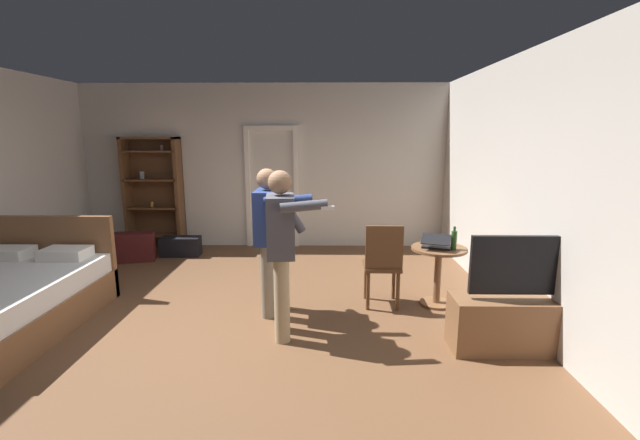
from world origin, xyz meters
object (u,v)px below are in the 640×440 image
(side_table, at_px, (438,266))
(laptop, at_px, (436,244))
(person_striped_shirt, at_px, (269,231))
(suitcase_dark, at_px, (181,246))
(suitcase_small, at_px, (134,247))
(bed, at_px, (0,300))
(tv_flatscreen, at_px, (516,318))
(wooden_chair, at_px, (383,262))
(bottle_on_table, at_px, (454,240))
(person_blue_shirt, at_px, (282,243))
(bookshelf, at_px, (154,189))

(side_table, relative_size, laptop, 1.69)
(laptop, height_order, person_striped_shirt, person_striped_shirt)
(side_table, relative_size, suitcase_dark, 1.10)
(suitcase_small, bearing_deg, bed, -110.90)
(tv_flatscreen, height_order, wooden_chair, tv_flatscreen)
(laptop, distance_m, bottle_on_table, 0.20)
(person_blue_shirt, distance_m, suitcase_dark, 3.56)
(bottle_on_table, bearing_deg, bed, -172.82)
(wooden_chair, xyz_separation_m, person_striped_shirt, (-1.28, -0.17, 0.40))
(bottle_on_table, bearing_deg, tv_flatscreen, -72.00)
(person_striped_shirt, bearing_deg, suitcase_small, 141.19)
(suitcase_dark, bearing_deg, laptop, -31.24)
(side_table, distance_m, suitcase_dark, 4.25)
(bed, xyz_separation_m, suitcase_small, (0.31, 2.40, -0.08))
(bookshelf, bearing_deg, wooden_chair, -35.47)
(bed, height_order, laptop, bed)
(tv_flatscreen, height_order, laptop, tv_flatscreen)
(laptop, bearing_deg, suitcase_dark, 150.77)
(tv_flatscreen, distance_m, laptop, 1.22)
(bed, height_order, bottle_on_table, bed)
(tv_flatscreen, relative_size, suitcase_dark, 1.88)
(bed, distance_m, laptop, 4.70)
(wooden_chair, bearing_deg, bed, -171.29)
(suitcase_small, bearing_deg, person_striped_shirt, -52.33)
(tv_flatscreen, height_order, person_striped_shirt, person_striped_shirt)
(bookshelf, relative_size, side_table, 2.78)
(tv_flatscreen, bearing_deg, suitcase_dark, 143.64)
(laptop, relative_size, suitcase_small, 0.67)
(suitcase_dark, bearing_deg, bottle_on_table, -30.51)
(bookshelf, xyz_separation_m, side_table, (4.31, -2.53, -0.58))
(laptop, height_order, wooden_chair, wooden_chair)
(tv_flatscreen, height_order, side_table, tv_flatscreen)
(suitcase_small, bearing_deg, bookshelf, 72.98)
(bed, xyz_separation_m, person_blue_shirt, (2.94, -0.13, 0.65))
(bed, xyz_separation_m, suitcase_dark, (0.95, 2.71, -0.15))
(bed, distance_m, suitcase_dark, 2.87)
(bottle_on_table, distance_m, suitcase_dark, 4.45)
(wooden_chair, height_order, person_striped_shirt, person_striped_shirt)
(wooden_chair, bearing_deg, laptop, 2.89)
(side_table, height_order, person_striped_shirt, person_striped_shirt)
(bookshelf, relative_size, person_striped_shirt, 1.19)
(side_table, bearing_deg, suitcase_dark, 151.55)
(bed, bearing_deg, suitcase_dark, 70.73)
(bottle_on_table, bearing_deg, suitcase_small, 158.34)
(bookshelf, xyz_separation_m, bottle_on_table, (4.45, -2.61, -0.23))
(wooden_chair, bearing_deg, bookshelf, 144.53)
(laptop, xyz_separation_m, bottle_on_table, (0.18, -0.04, 0.06))
(tv_flatscreen, bearing_deg, person_blue_shirt, 173.57)
(person_blue_shirt, bearing_deg, wooden_chair, 34.61)
(bookshelf, height_order, laptop, bookshelf)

